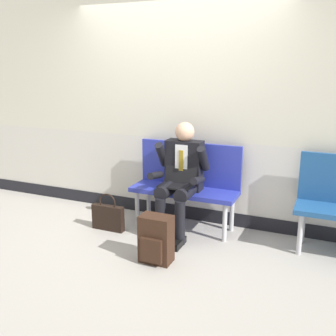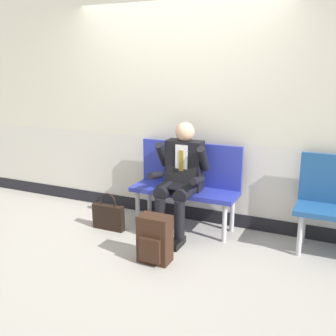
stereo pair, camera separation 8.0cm
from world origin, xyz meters
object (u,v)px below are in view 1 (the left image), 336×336
object	(u,v)px
bench_with_person	(187,180)
handbag	(108,217)
backpack	(156,240)
person_seated	(180,177)

from	to	relation	value
bench_with_person	handbag	world-z (taller)	bench_with_person
handbag	bench_with_person	bearing A→B (deg)	30.85
backpack	handbag	distance (m)	0.94
backpack	handbag	xyz separation A→B (m)	(-0.81, 0.47, -0.07)
bench_with_person	backpack	size ratio (longest dim) A/B	2.60
bench_with_person	backpack	distance (m)	0.98
person_seated	bench_with_person	bearing A→B (deg)	90.00
person_seated	handbag	xyz separation A→B (m)	(-0.77, -0.25, -0.49)
person_seated	handbag	bearing A→B (deg)	-161.71
bench_with_person	handbag	bearing A→B (deg)	-149.15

